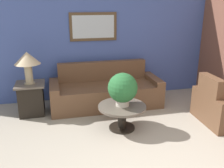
% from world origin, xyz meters
% --- Properties ---
extents(wall_back, '(6.77, 0.09, 2.60)m').
position_xyz_m(wall_back, '(-0.01, 3.33, 1.31)').
color(wall_back, '#42569E').
rests_on(wall_back, ground_plane).
extents(couch_main, '(2.29, 0.89, 0.89)m').
position_xyz_m(couch_main, '(-0.12, 2.75, 0.29)').
color(couch_main, brown).
rests_on(couch_main, ground_plane).
extents(coffee_table, '(0.82, 0.82, 0.43)m').
position_xyz_m(coffee_table, '(-0.06, 1.65, 0.31)').
color(coffee_table, black).
rests_on(coffee_table, ground_plane).
extents(side_table, '(0.54, 0.54, 0.63)m').
position_xyz_m(side_table, '(-1.62, 2.65, 0.32)').
color(side_table, black).
rests_on(side_table, ground_plane).
extents(table_lamp, '(0.48, 0.48, 0.61)m').
position_xyz_m(table_lamp, '(-1.62, 2.65, 1.08)').
color(table_lamp, tan).
rests_on(table_lamp, side_table).
extents(potted_plant_on_table, '(0.50, 0.50, 0.57)m').
position_xyz_m(potted_plant_on_table, '(-0.05, 1.66, 0.74)').
color(potted_plant_on_table, beige).
rests_on(potted_plant_on_table, coffee_table).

